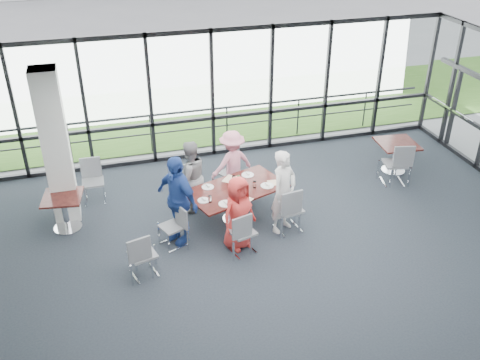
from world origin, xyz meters
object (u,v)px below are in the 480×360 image
object	(u,v)px
main_table	(236,193)
chair_main_nr	(289,209)
chair_main_end	(172,227)
chair_spare_la	(143,254)
diner_far_right	(232,163)
chair_main_nl	(242,232)
chair_spare_r	(395,164)
side_table_left	(63,202)
diner_far_left	(190,177)
structural_column	(56,148)
chair_main_fl	(193,186)
chair_main_fr	(230,173)
diner_near_left	(238,213)
diner_near_right	(284,192)
side_table_right	(397,147)
chair_spare_lb	(93,182)
diner_end	(177,200)

from	to	relation	value
main_table	chair_main_nr	xyz separation A→B (m)	(0.91, -0.64, -0.14)
chair_main_end	chair_spare_la	xyz separation A→B (m)	(-0.65, -0.74, 0.02)
diner_far_right	chair_main_nl	distance (m)	2.18
chair_main_end	chair_spare_r	world-z (taller)	chair_spare_r
side_table_left	diner_far_left	xyz separation A→B (m)	(2.55, 0.01, 0.18)
structural_column	chair_main_end	size ratio (longest dim) A/B	3.77
chair_main_fl	chair_main_fr	bearing A→B (deg)	-169.47
diner_near_left	chair_main_end	xyz separation A→B (m)	(-1.20, 0.36, -0.32)
diner_far_left	chair_spare_r	bearing A→B (deg)	161.05
diner_far_left	chair_spare_la	xyz separation A→B (m)	(-1.23, -1.89, -0.35)
diner_near_right	chair_main_fr	world-z (taller)	diner_near_right
structural_column	chair_main_fl	xyz separation A→B (m)	(2.63, -0.22, -1.16)
diner_far_left	chair_main_fr	xyz separation A→B (m)	(1.01, 0.56, -0.36)
diner_near_left	diner_far_left	xyz separation A→B (m)	(-0.62, 1.51, 0.05)
chair_main_fr	chair_spare_la	size ratio (longest dim) A/B	0.98
chair_main_nr	structural_column	bearing A→B (deg)	148.98
side_table_right	chair_main_nr	distance (m)	3.70
chair_main_fr	chair_spare_lb	xyz separation A→B (m)	(-2.97, 0.36, 0.03)
chair_main_nr	chair_spare_r	bearing A→B (deg)	11.30
main_table	chair_spare_r	world-z (taller)	chair_spare_r
chair_main_nl	chair_main_fr	xyz separation A→B (m)	(0.37, 2.27, -0.01)
diner_near_left	diner_end	world-z (taller)	diner_end
diner_end	chair_main_nl	distance (m)	1.37
diner_near_left	diner_far_right	xyz separation A→B (m)	(0.40, 1.92, 0.01)
diner_far_right	chair_main_fl	world-z (taller)	diner_far_right
diner_far_right	diner_end	size ratio (longest dim) A/B	0.84
side_table_right	chair_main_fl	size ratio (longest dim) A/B	1.09
chair_spare_la	diner_near_right	bearing A→B (deg)	-2.00
side_table_right	chair_main_nl	world-z (taller)	chair_main_nl
main_table	side_table_right	distance (m)	4.33
main_table	diner_far_left	size ratio (longest dim) A/B	1.39
side_table_right	diner_near_right	bearing A→B (deg)	-155.34
diner_end	chair_main_nl	bearing A→B (deg)	24.80
diner_near_right	chair_main_end	distance (m)	2.25
main_table	diner_far_right	distance (m)	1.06
diner_far_left	diner_end	xyz separation A→B (m)	(-0.43, -0.99, 0.11)
chair_spare_lb	chair_spare_r	bearing A→B (deg)	171.64
chair_main_nr	chair_main_fl	bearing A→B (deg)	128.38
structural_column	side_table_right	distance (m)	7.63
diner_near_left	chair_main_end	world-z (taller)	diner_near_left
diner_near_right	chair_spare_la	world-z (taller)	diner_near_right
structural_column	chair_main_fr	xyz separation A→B (m)	(3.54, 0.12, -1.16)
chair_main_end	chair_spare_r	bearing A→B (deg)	78.59
chair_main_end	chair_spare_lb	world-z (taller)	chair_spare_lb
chair_main_nr	chair_spare_lb	size ratio (longest dim) A/B	1.04
chair_main_end	diner_near_right	bearing A→B (deg)	66.64
side_table_left	chair_spare_lb	distance (m)	1.11
structural_column	diner_near_left	xyz separation A→B (m)	(3.15, -1.95, -0.86)
diner_near_right	chair_spare_la	distance (m)	2.96
side_table_right	main_table	bearing A→B (deg)	-166.80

